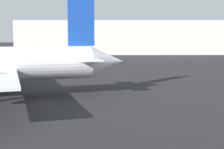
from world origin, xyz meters
The scene contains 1 object.
terminal_building centered at (14.55, 121.07, 5.82)m, with size 91.97×25.94×11.64m, color beige.
Camera 1 is at (-0.37, -6.56, 6.83)m, focal length 54.63 mm.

